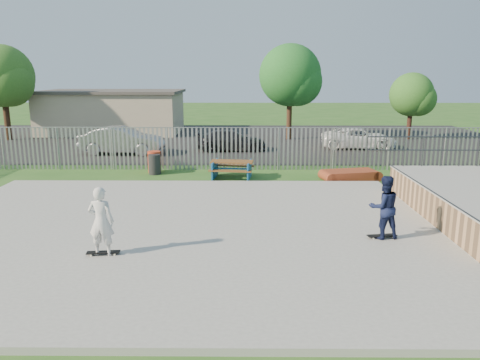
{
  "coord_description": "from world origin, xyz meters",
  "views": [
    {
      "loc": [
        1.99,
        -12.73,
        4.48
      ],
      "look_at": [
        1.87,
        2.0,
        1.1
      ],
      "focal_mm": 35.0,
      "sensor_mm": 36.0,
      "label": 1
    }
  ],
  "objects_px": {
    "funbox": "(350,175)",
    "skater_white": "(101,221)",
    "car_silver": "(122,140)",
    "car_white": "(359,138)",
    "tree_left": "(2,76)",
    "picnic_table": "(232,169)",
    "tree_mid": "(290,75)",
    "trash_bin_red": "(154,162)",
    "car_dark": "(231,140)",
    "trash_bin_grey": "(155,164)",
    "skater_navy": "(384,207)",
    "tree_right": "(412,95)"
  },
  "relations": [
    {
      "from": "car_white",
      "to": "skater_white",
      "type": "height_order",
      "value": "skater_white"
    },
    {
      "from": "tree_mid",
      "to": "tree_left",
      "type": "bearing_deg",
      "value": -178.66
    },
    {
      "from": "trash_bin_grey",
      "to": "tree_mid",
      "type": "height_order",
      "value": "tree_mid"
    },
    {
      "from": "car_white",
      "to": "skater_navy",
      "type": "bearing_deg",
      "value": 173.83
    },
    {
      "from": "tree_right",
      "to": "skater_navy",
      "type": "bearing_deg",
      "value": -110.63
    },
    {
      "from": "tree_left",
      "to": "skater_navy",
      "type": "xyz_separation_m",
      "value": [
        19.79,
        -19.68,
        -3.26
      ]
    },
    {
      "from": "funbox",
      "to": "trash_bin_grey",
      "type": "bearing_deg",
      "value": 159.8
    },
    {
      "from": "picnic_table",
      "to": "tree_mid",
      "type": "bearing_deg",
      "value": 80.09
    },
    {
      "from": "funbox",
      "to": "car_white",
      "type": "bearing_deg",
      "value": 61.78
    },
    {
      "from": "picnic_table",
      "to": "skater_white",
      "type": "height_order",
      "value": "skater_white"
    },
    {
      "from": "trash_bin_red",
      "to": "skater_navy",
      "type": "bearing_deg",
      "value": -49.38
    },
    {
      "from": "picnic_table",
      "to": "trash_bin_grey",
      "type": "height_order",
      "value": "trash_bin_grey"
    },
    {
      "from": "funbox",
      "to": "car_dark",
      "type": "xyz_separation_m",
      "value": [
        -5.31,
        7.63,
        0.41
      ]
    },
    {
      "from": "skater_navy",
      "to": "picnic_table",
      "type": "bearing_deg",
      "value": -71.6
    },
    {
      "from": "trash_bin_grey",
      "to": "car_white",
      "type": "relative_size",
      "value": 0.2
    },
    {
      "from": "car_white",
      "to": "tree_left",
      "type": "distance_m",
      "value": 23.55
    },
    {
      "from": "trash_bin_red",
      "to": "tree_left",
      "type": "distance_m",
      "value": 16.37
    },
    {
      "from": "trash_bin_red",
      "to": "tree_right",
      "type": "bearing_deg",
      "value": 35.62
    },
    {
      "from": "picnic_table",
      "to": "car_white",
      "type": "xyz_separation_m",
      "value": [
        7.44,
        8.19,
        0.25
      ]
    },
    {
      "from": "trash_bin_grey",
      "to": "car_dark",
      "type": "xyz_separation_m",
      "value": [
        3.27,
        6.49,
        0.17
      ]
    },
    {
      "from": "car_white",
      "to": "car_dark",
      "type": "bearing_deg",
      "value": 101.76
    },
    {
      "from": "car_white",
      "to": "picnic_table",
      "type": "bearing_deg",
      "value": 142.81
    },
    {
      "from": "trash_bin_grey",
      "to": "car_silver",
      "type": "bearing_deg",
      "value": 117.9
    },
    {
      "from": "trash_bin_grey",
      "to": "car_silver",
      "type": "relative_size",
      "value": 0.2
    },
    {
      "from": "tree_right",
      "to": "funbox",
      "type": "bearing_deg",
      "value": -118.26
    },
    {
      "from": "tree_mid",
      "to": "skater_navy",
      "type": "relative_size",
      "value": 3.75
    },
    {
      "from": "trash_bin_grey",
      "to": "tree_right",
      "type": "distance_m",
      "value": 19.37
    },
    {
      "from": "funbox",
      "to": "skater_white",
      "type": "distance_m",
      "value": 11.94
    },
    {
      "from": "trash_bin_grey",
      "to": "skater_white",
      "type": "distance_m",
      "value": 10.03
    },
    {
      "from": "tree_left",
      "to": "picnic_table",
      "type": "bearing_deg",
      "value": -37.08
    },
    {
      "from": "car_dark",
      "to": "trash_bin_grey",
      "type": "bearing_deg",
      "value": 150.13
    },
    {
      "from": "skater_navy",
      "to": "trash_bin_grey",
      "type": "bearing_deg",
      "value": -58.09
    },
    {
      "from": "car_dark",
      "to": "tree_right",
      "type": "xyz_separation_m",
      "value": [
        12.11,
        5.01,
        2.42
      ]
    },
    {
      "from": "trash_bin_red",
      "to": "skater_white",
      "type": "bearing_deg",
      "value": -86.17
    },
    {
      "from": "car_dark",
      "to": "picnic_table",
      "type": "bearing_deg",
      "value": 178.81
    },
    {
      "from": "picnic_table",
      "to": "tree_mid",
      "type": "distance_m",
      "value": 13.31
    },
    {
      "from": "trash_bin_grey",
      "to": "tree_right",
      "type": "xyz_separation_m",
      "value": [
        15.37,
        11.5,
        2.58
      ]
    },
    {
      "from": "trash_bin_grey",
      "to": "car_white",
      "type": "bearing_deg",
      "value": 34.01
    },
    {
      "from": "picnic_table",
      "to": "car_silver",
      "type": "height_order",
      "value": "car_silver"
    },
    {
      "from": "skater_navy",
      "to": "car_dark",
      "type": "bearing_deg",
      "value": -83.3
    },
    {
      "from": "picnic_table",
      "to": "tree_left",
      "type": "bearing_deg",
      "value": 149.46
    },
    {
      "from": "tree_mid",
      "to": "picnic_table",
      "type": "bearing_deg",
      "value": -106.45
    },
    {
      "from": "skater_navy",
      "to": "car_silver",
      "type": "bearing_deg",
      "value": -62.73
    },
    {
      "from": "tree_mid",
      "to": "skater_white",
      "type": "relative_size",
      "value": 3.75
    },
    {
      "from": "car_silver",
      "to": "car_white",
      "type": "relative_size",
      "value": 1.04
    },
    {
      "from": "picnic_table",
      "to": "skater_navy",
      "type": "relative_size",
      "value": 1.16
    },
    {
      "from": "car_dark",
      "to": "skater_navy",
      "type": "bearing_deg",
      "value": -166.72
    },
    {
      "from": "trash_bin_red",
      "to": "skater_navy",
      "type": "height_order",
      "value": "skater_navy"
    },
    {
      "from": "skater_white",
      "to": "trash_bin_red",
      "type": "bearing_deg",
      "value": -82.51
    },
    {
      "from": "skater_white",
      "to": "tree_mid",
      "type": "bearing_deg",
      "value": -103.27
    }
  ]
}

